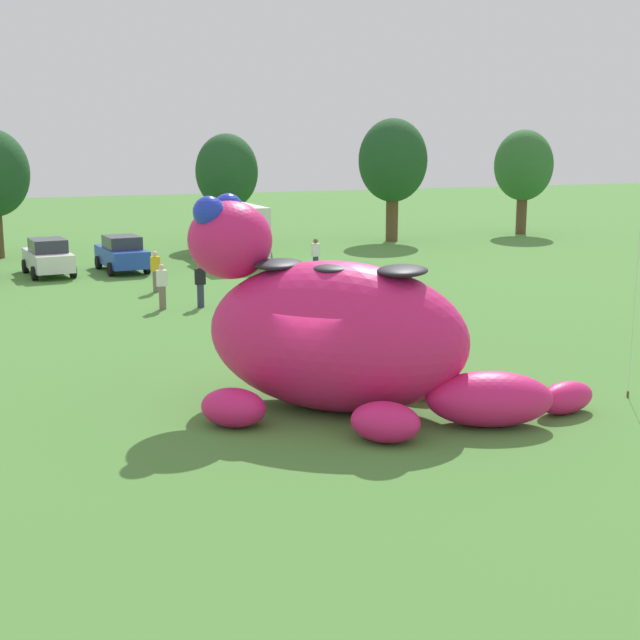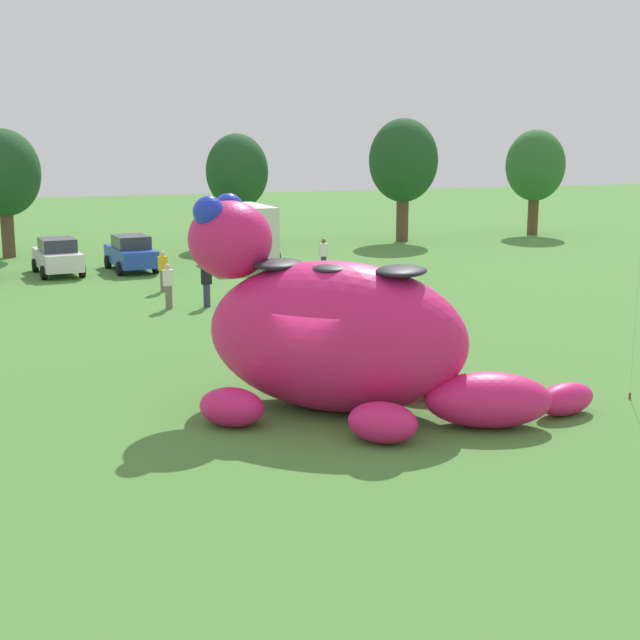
{
  "view_description": "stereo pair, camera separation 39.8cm",
  "coord_description": "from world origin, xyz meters",
  "px_view_note": "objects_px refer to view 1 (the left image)",
  "views": [
    {
      "loc": [
        -7.37,
        -18.46,
        6.37
      ],
      "look_at": [
        0.42,
        1.22,
        1.97
      ],
      "focal_mm": 49.82,
      "sensor_mm": 36.0,
      "label": 1
    },
    {
      "loc": [
        -7.0,
        -18.61,
        6.37
      ],
      "look_at": [
        0.42,
        1.22,
        1.97
      ],
      "focal_mm": 49.82,
      "sensor_mm": 36.0,
      "label": 2
    }
  ],
  "objects_px": {
    "car_white": "(48,257)",
    "spectator_near_inflatable": "(162,287)",
    "giant_inflatable_creature": "(336,334)",
    "car_blue": "(122,254)",
    "spectator_mid_field": "(316,257)",
    "spectator_wandering": "(200,285)",
    "spectator_far_side": "(156,272)",
    "box_truck": "(232,231)"
  },
  "relations": [
    {
      "from": "car_white",
      "to": "spectator_mid_field",
      "type": "height_order",
      "value": "car_white"
    },
    {
      "from": "giant_inflatable_creature",
      "to": "spectator_mid_field",
      "type": "relative_size",
      "value": 5.42
    },
    {
      "from": "car_white",
      "to": "car_blue",
      "type": "height_order",
      "value": "same"
    },
    {
      "from": "box_truck",
      "to": "spectator_wandering",
      "type": "distance_m",
      "value": 12.55
    },
    {
      "from": "car_white",
      "to": "spectator_mid_field",
      "type": "distance_m",
      "value": 12.45
    },
    {
      "from": "giant_inflatable_creature",
      "to": "spectator_wandering",
      "type": "distance_m",
      "value": 13.73
    },
    {
      "from": "spectator_wandering",
      "to": "spectator_far_side",
      "type": "relative_size",
      "value": 1.0
    },
    {
      "from": "box_truck",
      "to": "spectator_far_side",
      "type": "bearing_deg",
      "value": -125.79
    },
    {
      "from": "car_blue",
      "to": "spectator_wandering",
      "type": "xyz_separation_m",
      "value": [
        1.25,
        -10.32,
        -0.01
      ]
    },
    {
      "from": "car_white",
      "to": "spectator_far_side",
      "type": "bearing_deg",
      "value": -59.3
    },
    {
      "from": "spectator_near_inflatable",
      "to": "car_blue",
      "type": "bearing_deg",
      "value": 89.07
    },
    {
      "from": "box_truck",
      "to": "spectator_mid_field",
      "type": "bearing_deg",
      "value": -68.11
    },
    {
      "from": "spectator_mid_field",
      "to": "spectator_wandering",
      "type": "distance_m",
      "value": 9.08
    },
    {
      "from": "car_white",
      "to": "spectator_near_inflatable",
      "type": "relative_size",
      "value": 2.48
    },
    {
      "from": "car_white",
      "to": "spectator_near_inflatable",
      "type": "height_order",
      "value": "car_white"
    },
    {
      "from": "box_truck",
      "to": "spectator_mid_field",
      "type": "distance_m",
      "value": 6.31
    },
    {
      "from": "giant_inflatable_creature",
      "to": "car_white",
      "type": "distance_m",
      "value": 24.46
    },
    {
      "from": "giant_inflatable_creature",
      "to": "car_blue",
      "type": "distance_m",
      "value": 24.06
    },
    {
      "from": "giant_inflatable_creature",
      "to": "car_white",
      "type": "xyz_separation_m",
      "value": [
        -4.51,
        24.02,
        -0.97
      ]
    },
    {
      "from": "giant_inflatable_creature",
      "to": "box_truck",
      "type": "relative_size",
      "value": 1.44
    },
    {
      "from": "box_truck",
      "to": "spectator_wandering",
      "type": "bearing_deg",
      "value": -111.62
    },
    {
      "from": "spectator_wandering",
      "to": "car_white",
      "type": "bearing_deg",
      "value": 114.27
    },
    {
      "from": "spectator_wandering",
      "to": "spectator_far_side",
      "type": "distance_m",
      "value": 4.1
    },
    {
      "from": "spectator_far_side",
      "to": "car_white",
      "type": "bearing_deg",
      "value": 120.7
    },
    {
      "from": "car_blue",
      "to": "spectator_mid_field",
      "type": "xyz_separation_m",
      "value": [
        8.21,
        -4.49,
        -0.01
      ]
    },
    {
      "from": "spectator_near_inflatable",
      "to": "giant_inflatable_creature",
      "type": "bearing_deg",
      "value": -84.72
    },
    {
      "from": "giant_inflatable_creature",
      "to": "car_blue",
      "type": "xyz_separation_m",
      "value": [
        -1.11,
        24.02,
        -0.97
      ]
    },
    {
      "from": "box_truck",
      "to": "spectator_far_side",
      "type": "distance_m",
      "value": 9.46
    },
    {
      "from": "spectator_far_side",
      "to": "box_truck",
      "type": "bearing_deg",
      "value": 54.21
    },
    {
      "from": "giant_inflatable_creature",
      "to": "spectator_wandering",
      "type": "xyz_separation_m",
      "value": [
        0.14,
        13.69,
        -0.98
      ]
    },
    {
      "from": "spectator_near_inflatable",
      "to": "spectator_far_side",
      "type": "bearing_deg",
      "value": 82.27
    },
    {
      "from": "car_blue",
      "to": "spectator_far_side",
      "type": "relative_size",
      "value": 2.48
    },
    {
      "from": "spectator_mid_field",
      "to": "spectator_far_side",
      "type": "xyz_separation_m",
      "value": [
        -7.85,
        -1.83,
        0.0
      ]
    },
    {
      "from": "giant_inflatable_creature",
      "to": "spectator_wandering",
      "type": "bearing_deg",
      "value": 89.41
    },
    {
      "from": "spectator_wandering",
      "to": "car_blue",
      "type": "bearing_deg",
      "value": 96.93
    },
    {
      "from": "spectator_wandering",
      "to": "giant_inflatable_creature",
      "type": "bearing_deg",
      "value": -90.59
    },
    {
      "from": "giant_inflatable_creature",
      "to": "spectator_far_side",
      "type": "height_order",
      "value": "giant_inflatable_creature"
    },
    {
      "from": "giant_inflatable_creature",
      "to": "car_blue",
      "type": "bearing_deg",
      "value": 92.66
    },
    {
      "from": "spectator_mid_field",
      "to": "spectator_wandering",
      "type": "height_order",
      "value": "same"
    },
    {
      "from": "car_white",
      "to": "car_blue",
      "type": "xyz_separation_m",
      "value": [
        3.4,
        -0.0,
        0.0
      ]
    },
    {
      "from": "spectator_near_inflatable",
      "to": "spectator_mid_field",
      "type": "distance_m",
      "value": 10.11
    },
    {
      "from": "car_white",
      "to": "giant_inflatable_creature",
      "type": "bearing_deg",
      "value": -79.36
    }
  ]
}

